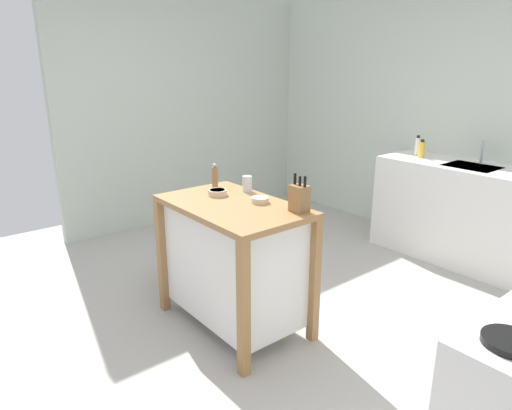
% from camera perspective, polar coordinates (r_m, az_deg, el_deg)
% --- Properties ---
extents(ground_plane, '(6.11, 6.11, 0.00)m').
position_cam_1_polar(ground_plane, '(3.40, 0.18, -14.52)').
color(ground_plane, '#ADA8A0').
rests_on(ground_plane, ground).
extents(wall_back, '(4.92, 0.10, 2.60)m').
position_cam_1_polar(wall_back, '(4.94, 24.22, 10.08)').
color(wall_back, silver).
rests_on(wall_back, ground).
extents(wall_left, '(0.10, 3.15, 2.60)m').
position_cam_1_polar(wall_left, '(5.49, -8.31, 11.97)').
color(wall_left, beige).
rests_on(wall_left, ground).
extents(kitchen_island, '(1.05, 0.64, 0.91)m').
position_cam_1_polar(kitchen_island, '(3.16, -2.84, -6.74)').
color(kitchen_island, '#9E7042').
rests_on(kitchen_island, ground).
extents(knife_block, '(0.11, 0.09, 0.24)m').
position_cam_1_polar(knife_block, '(2.84, 5.48, 0.88)').
color(knife_block, olive).
rests_on(knife_block, kitchen_island).
extents(bowl_ceramic_wide, '(0.13, 0.13, 0.04)m').
position_cam_1_polar(bowl_ceramic_wide, '(3.21, -4.87, 1.60)').
color(bowl_ceramic_wide, beige).
rests_on(bowl_ceramic_wide, kitchen_island).
extents(bowl_ceramic_small, '(0.12, 0.12, 0.04)m').
position_cam_1_polar(bowl_ceramic_small, '(3.03, 0.47, 0.68)').
color(bowl_ceramic_small, beige).
rests_on(bowl_ceramic_small, kitchen_island).
extents(drinking_cup, '(0.07, 0.07, 0.12)m').
position_cam_1_polar(drinking_cup, '(3.29, -1.11, 2.68)').
color(drinking_cup, silver).
rests_on(drinking_cup, kitchen_island).
extents(pepper_grinder, '(0.04, 0.04, 0.19)m').
position_cam_1_polar(pepper_grinder, '(3.35, -5.19, 3.51)').
color(pepper_grinder, olive).
rests_on(pepper_grinder, kitchen_island).
extents(trash_bin, '(0.36, 0.28, 0.63)m').
position_cam_1_polar(trash_bin, '(3.86, -8.70, -5.38)').
color(trash_bin, gray).
rests_on(trash_bin, ground).
extents(sink_counter, '(1.66, 0.60, 0.92)m').
position_cam_1_polar(sink_counter, '(4.64, 24.88, -1.04)').
color(sink_counter, white).
rests_on(sink_counter, ground).
extents(sink_faucet, '(0.02, 0.02, 0.22)m').
position_cam_1_polar(sink_faucet, '(4.64, 26.55, 5.98)').
color(sink_faucet, '#B7BCC1').
rests_on(sink_faucet, sink_counter).
extents(bottle_dish_soap, '(0.05, 0.05, 0.20)m').
position_cam_1_polar(bottle_dish_soap, '(4.84, 19.63, 7.00)').
color(bottle_dish_soap, white).
rests_on(bottle_dish_soap, sink_counter).
extents(bottle_hand_soap, '(0.06, 0.06, 0.18)m').
position_cam_1_polar(bottle_hand_soap, '(4.73, 20.11, 6.60)').
color(bottle_hand_soap, yellow).
rests_on(bottle_hand_soap, sink_counter).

